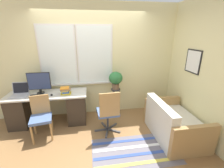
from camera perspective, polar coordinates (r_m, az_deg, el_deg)
name	(u,v)px	position (r m, az deg, el deg)	size (l,w,h in m)	color
ground_plane	(96,126)	(3.59, -5.98, -15.50)	(14.00, 14.00, 0.00)	olive
wall_back_with_window	(92,62)	(3.72, -7.58, 8.40)	(9.00, 0.12, 2.70)	beige
wall_right_with_picture	(188,65)	(3.73, 26.95, 6.48)	(0.08, 9.00, 2.70)	beige
desk	(49,108)	(3.78, -22.87, -8.30)	(1.74, 0.62, 0.73)	beige
laptop	(20,93)	(3.80, -31.71, -2.92)	(0.34, 0.31, 0.27)	#B7B7BC
monitor	(39,82)	(3.66, -25.99, 0.61)	(0.48, 0.16, 0.48)	black
keyboard	(39,96)	(3.59, -26.14, -3.99)	(0.37, 0.12, 0.02)	black
mouse	(52,95)	(3.49, -22.00, -3.86)	(0.04, 0.07, 0.04)	black
book_stack	(65,91)	(3.44, -17.30, -2.48)	(0.22, 0.18, 0.16)	yellow
desk_chair_wooden	(41,116)	(3.36, -25.45, -10.86)	(0.45, 0.46, 0.85)	#B2844C
office_chair_swivel	(108,111)	(3.12, -1.41, -10.40)	(0.55, 0.57, 0.96)	#47474C
couch_loveseat	(173,124)	(3.38, 22.12, -13.97)	(0.83, 1.25, 0.76)	silver
plant_stand	(116,93)	(3.70, 1.38, -3.55)	(0.23, 0.23, 0.72)	#333338
potted_plant	(116,79)	(3.58, 1.42, 1.97)	(0.33, 0.33, 0.43)	brown
floor_rug_striped	(135,151)	(2.99, 8.58, -23.86)	(1.52, 0.83, 0.01)	slate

